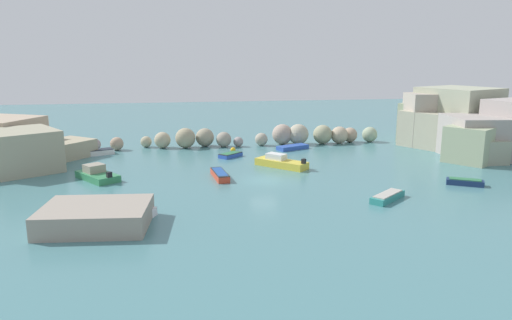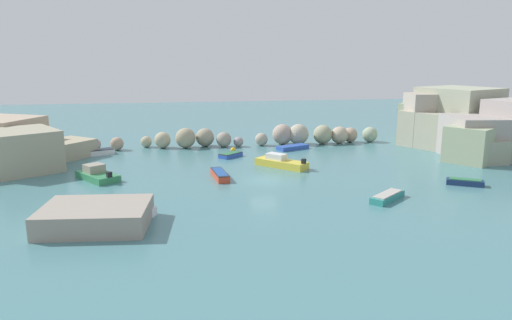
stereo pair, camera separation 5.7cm
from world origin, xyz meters
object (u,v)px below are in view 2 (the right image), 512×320
object	(u,v)px
stone_dock	(96,216)
moored_boat_5	(465,182)
channel_buoy	(233,150)
moored_boat_1	(231,155)
moored_boat_8	(220,175)
moored_boat_2	(130,212)
moored_boat_6	(281,162)
moored_boat_7	(97,174)
moored_boat_4	(95,153)
moored_boat_0	(387,197)
moored_boat_3	(293,147)

from	to	relation	value
stone_dock	moored_boat_5	bearing A→B (deg)	10.52
channel_buoy	moored_boat_1	xyz separation A→B (m)	(-0.62, -2.73, -0.05)
moored_boat_5	moored_boat_8	distance (m)	22.88
moored_boat_2	moored_boat_8	distance (m)	12.60
channel_buoy	moored_boat_5	xyz separation A→B (m)	(19.29, -18.59, -0.03)
moored_boat_5	moored_boat_6	world-z (taller)	moored_boat_6
channel_buoy	moored_boat_7	size ratio (longest dim) A/B	0.12
stone_dock	moored_boat_8	xyz separation A→B (m)	(9.67, 12.11, -0.43)
moored_boat_8	moored_boat_4	bearing A→B (deg)	39.78
moored_boat_4	moored_boat_7	size ratio (longest dim) A/B	0.87
stone_dock	moored_boat_7	xyz separation A→B (m)	(-2.03, 13.58, -0.30)
moored_boat_1	moored_boat_8	bearing A→B (deg)	-144.65
moored_boat_7	channel_buoy	bearing A→B (deg)	-88.90
channel_buoy	moored_boat_2	size ratio (longest dim) A/B	0.16
moored_boat_7	moored_boat_0	bearing A→B (deg)	-149.81
channel_buoy	moored_boat_6	size ratio (longest dim) A/B	0.11
moored_boat_3	moored_boat_2	bearing A→B (deg)	-152.50
moored_boat_6	moored_boat_8	world-z (taller)	moored_boat_6
moored_boat_0	moored_boat_5	size ratio (longest dim) A/B	1.17
stone_dock	moored_boat_0	world-z (taller)	stone_dock
moored_boat_2	moored_boat_5	size ratio (longest dim) A/B	1.21
moored_boat_6	moored_boat_8	distance (m)	7.81
stone_dock	moored_boat_4	world-z (taller)	stone_dock
moored_boat_0	moored_boat_2	distance (m)	20.59
moored_boat_5	moored_boat_6	xyz separation A→B (m)	(-15.16, 9.96, 0.21)
moored_boat_8	moored_boat_2	bearing A→B (deg)	136.70
moored_boat_0	moored_boat_1	bearing A→B (deg)	-99.90
moored_boat_0	moored_boat_2	size ratio (longest dim) A/B	0.96
stone_dock	moored_boat_4	size ratio (longest dim) A/B	1.56
stone_dock	moored_boat_5	size ratio (longest dim) A/B	2.18
stone_dock	moored_boat_1	xyz separation A→B (m)	(11.79, 21.74, -0.51)
stone_dock	moored_boat_3	bearing A→B (deg)	51.34
channel_buoy	moored_boat_8	distance (m)	12.66
stone_dock	moored_boat_2	size ratio (longest dim) A/B	1.80
moored_boat_0	moored_boat_4	size ratio (longest dim) A/B	0.84
moored_boat_3	moored_boat_1	bearing A→B (deg)	177.64
moored_boat_2	moored_boat_8	bearing A→B (deg)	77.18
moored_boat_2	moored_boat_6	xyz separation A→B (m)	(14.45, 13.78, 0.17)
moored_boat_7	moored_boat_1	bearing A→B (deg)	-95.38
moored_boat_3	moored_boat_7	xyz separation A→B (m)	(-22.12, -11.53, 0.22)
moored_boat_0	moored_boat_6	world-z (taller)	moored_boat_6
channel_buoy	moored_boat_1	size ratio (longest dim) A/B	0.21
moored_boat_0	moored_boat_1	size ratio (longest dim) A/B	1.27
moored_boat_0	moored_boat_7	size ratio (longest dim) A/B	0.73
stone_dock	moored_boat_6	world-z (taller)	stone_dock
moored_boat_3	moored_boat_8	distance (m)	16.66
stone_dock	moored_boat_3	world-z (taller)	stone_dock
channel_buoy	moored_boat_4	xyz separation A→B (m)	(-16.54, 0.97, 0.01)
moored_boat_1	moored_boat_7	world-z (taller)	moored_boat_7
moored_boat_3	moored_boat_7	world-z (taller)	moored_boat_7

